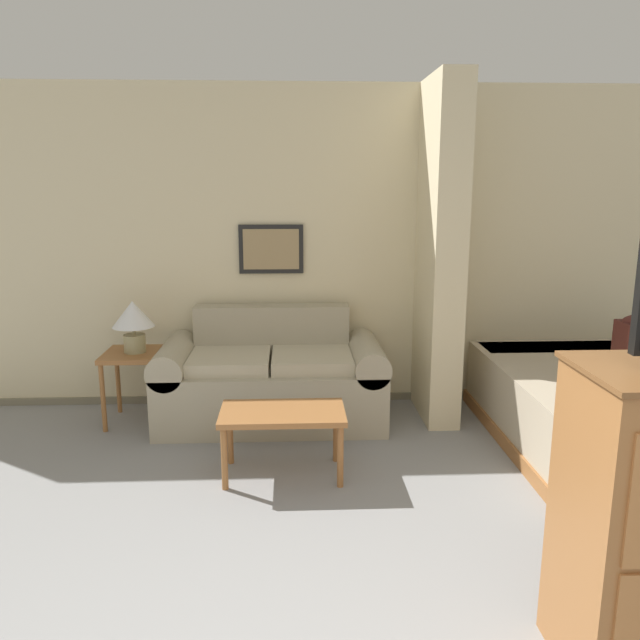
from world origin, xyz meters
name	(u,v)px	position (x,y,z in m)	size (l,w,h in m)	color
wall_back	(297,249)	(0.00, 4.02, 1.29)	(7.40, 0.16, 2.60)	beige
wall_partition_pillar	(440,253)	(1.09, 3.59, 1.30)	(0.24, 0.73, 2.60)	beige
couch	(272,379)	(-0.21, 3.53, 0.33)	(1.75, 0.84, 0.86)	tan
coffee_table	(283,419)	(-0.12, 2.56, 0.38)	(0.78, 0.45, 0.43)	#996033
side_table	(136,363)	(-1.26, 3.54, 0.47)	(0.47, 0.47, 0.56)	#996033
table_lamp	(133,319)	(-1.26, 3.54, 0.82)	(0.32, 0.32, 0.40)	tan
bed	(612,408)	(2.21, 2.93, 0.27)	(1.58, 1.98, 0.53)	#996033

